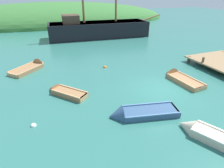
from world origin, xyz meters
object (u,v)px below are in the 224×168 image
(rowboat_outer_left, at_px, (64,93))
(buoy_white, at_px, (33,126))
(rowboat_far, at_px, (179,79))
(rowboat_center, at_px, (214,138))
(rowboat_portside, at_px, (138,114))
(buoy_orange, at_px, (105,67))
(rowboat_near_dock, at_px, (33,68))
(sailing_ship, at_px, (98,31))

(rowboat_outer_left, distance_m, buoy_white, 3.35)
(rowboat_far, bearing_deg, rowboat_center, 149.46)
(rowboat_portside, distance_m, buoy_orange, 7.43)
(rowboat_center, bearing_deg, rowboat_portside, 11.84)
(rowboat_near_dock, bearing_deg, rowboat_portside, -104.94)
(rowboat_portside, xyz_separation_m, buoy_orange, (0.69, 7.40, -0.10))
(rowboat_near_dock, bearing_deg, rowboat_far, -76.47)
(buoy_white, bearing_deg, rowboat_near_dock, 89.94)
(rowboat_near_dock, bearing_deg, rowboat_outer_left, -115.16)
(sailing_ship, distance_m, rowboat_near_dock, 13.52)
(sailing_ship, distance_m, rowboat_far, 16.50)
(sailing_ship, bearing_deg, buoy_white, -112.46)
(buoy_orange, bearing_deg, rowboat_outer_left, -139.41)
(sailing_ship, distance_m, rowboat_center, 22.33)
(sailing_ship, distance_m, rowboat_outer_left, 17.08)
(rowboat_portside, relative_size, buoy_white, 13.65)
(rowboat_center, bearing_deg, rowboat_far, -52.40)
(rowboat_center, distance_m, buoy_white, 8.68)
(rowboat_portside, relative_size, buoy_orange, 11.62)
(buoy_white, bearing_deg, rowboat_far, 9.23)
(rowboat_far, relative_size, rowboat_outer_left, 1.25)
(sailing_ship, bearing_deg, buoy_orange, -100.51)
(rowboat_portside, height_order, buoy_white, rowboat_portside)
(rowboat_portside, xyz_separation_m, rowboat_outer_left, (-3.40, 3.90, -0.00))
(rowboat_near_dock, relative_size, rowboat_far, 0.95)
(rowboat_center, bearing_deg, rowboat_near_dock, 5.56)
(buoy_orange, bearing_deg, buoy_white, -134.15)
(rowboat_outer_left, relative_size, buoy_orange, 8.30)
(rowboat_center, distance_m, buoy_orange, 10.46)
(rowboat_far, distance_m, rowboat_center, 6.50)
(rowboat_center, relative_size, buoy_orange, 10.46)
(rowboat_outer_left, bearing_deg, rowboat_near_dock, -21.08)
(rowboat_center, height_order, buoy_white, rowboat_center)
(rowboat_near_dock, distance_m, buoy_orange, 6.39)
(rowboat_far, bearing_deg, rowboat_portside, 114.98)
(rowboat_near_dock, distance_m, rowboat_center, 14.58)
(sailing_ship, relative_size, buoy_white, 58.75)
(rowboat_near_dock, bearing_deg, sailing_ship, 2.39)
(rowboat_portside, height_order, rowboat_center, rowboat_portside)
(buoy_orange, bearing_deg, rowboat_far, -45.18)
(rowboat_outer_left, bearing_deg, sailing_ship, -65.62)
(rowboat_outer_left, relative_size, buoy_white, 9.74)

